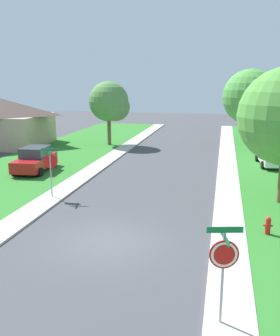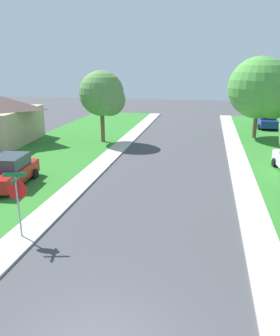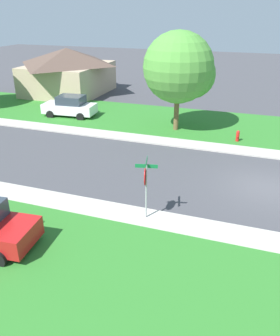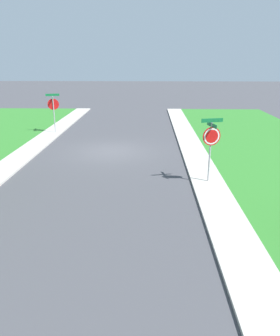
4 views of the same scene
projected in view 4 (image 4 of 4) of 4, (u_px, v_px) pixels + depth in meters
The scene contains 4 objects.
ground_plane at pixel (111, 151), 18.56m from camera, with size 120.00×120.00×0.00m, color #424247.
sidewalk_west at pixel (263, 301), 7.04m from camera, with size 1.40×56.00×0.10m, color #B7B2A8.
stop_sign_near_corner at pixel (53, 107), 22.33m from camera, with size 0.90×0.90×2.77m.
stop_sign_far_corner at pixel (211, 140), 13.21m from camera, with size 0.90×0.90×2.77m.
Camera 4 is at (-2.19, 17.83, 5.04)m, focal length 34.73 mm.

